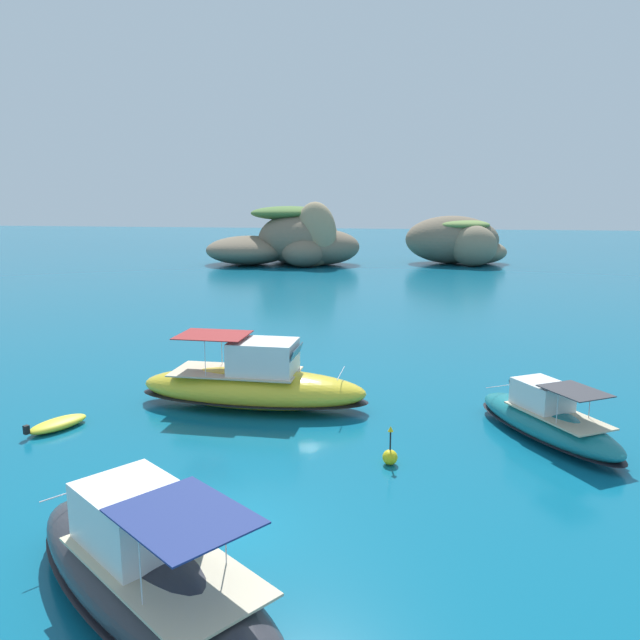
{
  "coord_description": "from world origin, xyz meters",
  "views": [
    {
      "loc": [
        5.85,
        -15.7,
        9.49
      ],
      "look_at": [
        -0.64,
        20.68,
        2.31
      ],
      "focal_mm": 34.48,
      "sensor_mm": 36.0,
      "label": 1
    }
  ],
  "objects_px": {
    "motorboat_teal": "(547,420)",
    "dinghy_tender": "(58,424)",
    "islet_small": "(459,241)",
    "motorboat_yellow": "(254,385)",
    "channel_buoy": "(390,456)",
    "islet_large": "(293,242)",
    "motorboat_charcoal": "(147,572)"
  },
  "relations": [
    {
      "from": "motorboat_teal",
      "to": "dinghy_tender",
      "type": "relative_size",
      "value": 2.77
    },
    {
      "from": "motorboat_teal",
      "to": "dinghy_tender",
      "type": "xyz_separation_m",
      "value": [
        -20.14,
        -2.53,
        -0.55
      ]
    },
    {
      "from": "islet_small",
      "to": "dinghy_tender",
      "type": "relative_size",
      "value": 6.05
    },
    {
      "from": "motorboat_yellow",
      "to": "channel_buoy",
      "type": "bearing_deg",
      "value": -38.53
    },
    {
      "from": "islet_small",
      "to": "motorboat_teal",
      "type": "distance_m",
      "value": 71.54
    },
    {
      "from": "islet_large",
      "to": "channel_buoy",
      "type": "bearing_deg",
      "value": -74.71
    },
    {
      "from": "islet_small",
      "to": "channel_buoy",
      "type": "distance_m",
      "value": 75.41
    },
    {
      "from": "motorboat_teal",
      "to": "dinghy_tender",
      "type": "height_order",
      "value": "motorboat_teal"
    },
    {
      "from": "motorboat_teal",
      "to": "motorboat_charcoal",
      "type": "xyz_separation_m",
      "value": [
        -11.14,
        -12.83,
        0.21
      ]
    },
    {
      "from": "dinghy_tender",
      "to": "motorboat_charcoal",
      "type": "bearing_deg",
      "value": -48.81
    },
    {
      "from": "motorboat_charcoal",
      "to": "channel_buoy",
      "type": "distance_m",
      "value": 10.5
    },
    {
      "from": "motorboat_teal",
      "to": "channel_buoy",
      "type": "relative_size",
      "value": 5.27
    },
    {
      "from": "motorboat_charcoal",
      "to": "dinghy_tender",
      "type": "relative_size",
      "value": 3.47
    },
    {
      "from": "islet_large",
      "to": "motorboat_charcoal",
      "type": "relative_size",
      "value": 2.74
    },
    {
      "from": "motorboat_teal",
      "to": "motorboat_yellow",
      "type": "distance_m",
      "value": 12.87
    },
    {
      "from": "motorboat_teal",
      "to": "motorboat_yellow",
      "type": "xyz_separation_m",
      "value": [
        -12.75,
        1.67,
        0.3
      ]
    },
    {
      "from": "islet_small",
      "to": "channel_buoy",
      "type": "height_order",
      "value": "islet_small"
    },
    {
      "from": "islet_large",
      "to": "channel_buoy",
      "type": "xyz_separation_m",
      "value": [
        19.25,
        -70.41,
        -3.04
      ]
    },
    {
      "from": "motorboat_teal",
      "to": "channel_buoy",
      "type": "xyz_separation_m",
      "value": [
        -6.07,
        -3.65,
        -0.44
      ]
    },
    {
      "from": "dinghy_tender",
      "to": "channel_buoy",
      "type": "relative_size",
      "value": 1.91
    },
    {
      "from": "motorboat_charcoal",
      "to": "channel_buoy",
      "type": "xyz_separation_m",
      "value": [
        5.07,
        9.17,
        -0.65
      ]
    },
    {
      "from": "motorboat_yellow",
      "to": "islet_small",
      "type": "bearing_deg",
      "value": 80.05
    },
    {
      "from": "dinghy_tender",
      "to": "motorboat_yellow",
      "type": "bearing_deg",
      "value": 29.64
    },
    {
      "from": "motorboat_teal",
      "to": "motorboat_yellow",
      "type": "bearing_deg",
      "value": 172.54
    },
    {
      "from": "dinghy_tender",
      "to": "channel_buoy",
      "type": "xyz_separation_m",
      "value": [
        14.08,
        -1.12,
        0.11
      ]
    },
    {
      "from": "motorboat_yellow",
      "to": "dinghy_tender",
      "type": "distance_m",
      "value": 8.54
    },
    {
      "from": "islet_small",
      "to": "motorboat_yellow",
      "type": "height_order",
      "value": "islet_small"
    },
    {
      "from": "channel_buoy",
      "to": "islet_small",
      "type": "bearing_deg",
      "value": 85.77
    },
    {
      "from": "islet_small",
      "to": "motorboat_charcoal",
      "type": "bearing_deg",
      "value": -97.18
    },
    {
      "from": "motorboat_charcoal",
      "to": "channel_buoy",
      "type": "bearing_deg",
      "value": 61.07
    },
    {
      "from": "islet_small",
      "to": "motorboat_charcoal",
      "type": "distance_m",
      "value": 85.01
    },
    {
      "from": "dinghy_tender",
      "to": "motorboat_teal",
      "type": "bearing_deg",
      "value": 7.17
    }
  ]
}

